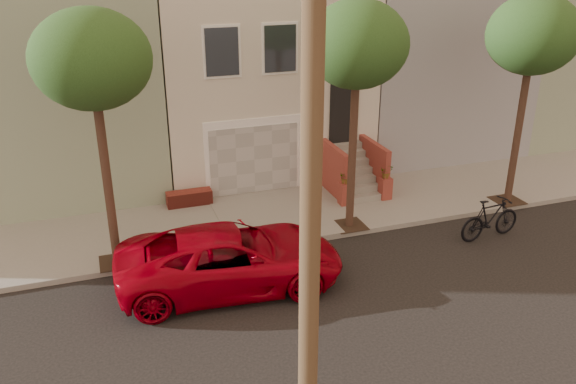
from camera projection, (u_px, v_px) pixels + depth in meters
name	position (u px, v px, depth m)	size (l,w,h in m)	color
ground	(380.00, 309.00, 13.36)	(90.00, 90.00, 0.00)	black
sidewalk	(300.00, 213.00, 17.99)	(40.00, 3.70, 0.15)	gray
house_row	(246.00, 62.00, 21.69)	(33.10, 11.70, 7.00)	beige
tree_left	(92.00, 61.00, 13.06)	(2.70, 2.57, 6.30)	#2D2116
tree_mid	(357.00, 46.00, 15.01)	(2.70, 2.57, 6.30)	#2D2116
tree_right	(533.00, 36.00, 16.67)	(2.70, 2.57, 6.30)	#2D2116
pickup_truck	(230.00, 258.00, 14.00)	(2.49, 5.39, 1.50)	#9C0010
motorcycle	(490.00, 219.00, 16.37)	(0.56, 2.00, 1.20)	black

